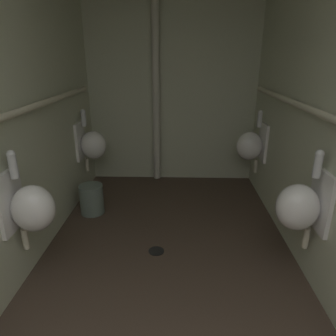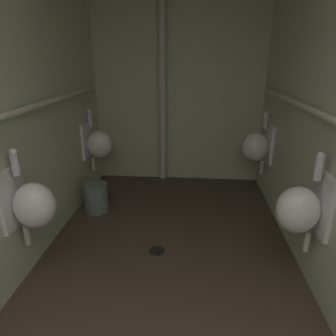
# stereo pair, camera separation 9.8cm
# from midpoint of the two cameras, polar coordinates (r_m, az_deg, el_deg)

# --- Properties ---
(floor) EXTENTS (2.31, 4.40, 0.08)m
(floor) POSITION_cam_midpoint_polar(r_m,az_deg,el_deg) (2.54, 0.56, -21.03)
(floor) COLOR #47382D
(floor) RESTS_ON ground
(wall_back) EXTENTS (2.31, 0.06, 2.67)m
(wall_back) POSITION_cam_midpoint_polar(r_m,az_deg,el_deg) (4.09, 2.78, 15.97)
(wall_back) COLOR beige
(wall_back) RESTS_ON ground
(urinal_left_mid) EXTENTS (0.32, 0.30, 0.76)m
(urinal_left_mid) POSITION_cam_midpoint_polar(r_m,az_deg,el_deg) (2.37, -23.11, -6.24)
(urinal_left_mid) COLOR white
(urinal_left_far) EXTENTS (0.32, 0.30, 0.76)m
(urinal_left_far) POSITION_cam_midpoint_polar(r_m,az_deg,el_deg) (3.77, -12.31, 4.51)
(urinal_left_far) COLOR white
(urinal_right_mid) EXTENTS (0.32, 0.30, 0.76)m
(urinal_right_mid) POSITION_cam_midpoint_polar(r_m,az_deg,el_deg) (2.34, 24.81, -6.94)
(urinal_right_mid) COLOR white
(urinal_right_far) EXTENTS (0.32, 0.30, 0.76)m
(urinal_right_far) POSITION_cam_midpoint_polar(r_m,az_deg,el_deg) (3.73, 17.08, 3.88)
(urinal_right_far) COLOR white
(supply_pipe_left) EXTENTS (0.06, 3.58, 0.06)m
(supply_pipe_left) POSITION_cam_midpoint_polar(r_m,az_deg,el_deg) (2.27, -26.71, 8.76)
(supply_pipe_left) COLOR beige
(supply_pipe_right) EXTENTS (0.06, 3.68, 0.06)m
(supply_pipe_right) POSITION_cam_midpoint_polar(r_m,az_deg,el_deg) (2.13, 29.98, 7.58)
(supply_pipe_right) COLOR beige
(standpipe_back_wall) EXTENTS (0.09, 0.09, 2.62)m
(standpipe_back_wall) POSITION_cam_midpoint_polar(r_m,az_deg,el_deg) (3.99, -0.32, 15.89)
(standpipe_back_wall) COLOR beige
(standpipe_back_wall) RESTS_ON ground
(floor_drain) EXTENTS (0.14, 0.14, 0.01)m
(floor_drain) POSITION_cam_midpoint_polar(r_m,az_deg,el_deg) (2.82, -1.04, -15.20)
(floor_drain) COLOR black
(floor_drain) RESTS_ON ground
(waste_bin) EXTENTS (0.26, 0.26, 0.33)m
(waste_bin) POSITION_cam_midpoint_polar(r_m,az_deg,el_deg) (3.46, -12.52, -5.48)
(waste_bin) COLOR slate
(waste_bin) RESTS_ON ground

